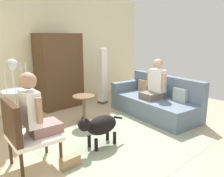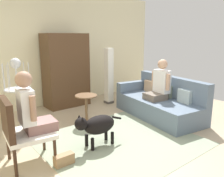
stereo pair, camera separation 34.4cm
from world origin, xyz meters
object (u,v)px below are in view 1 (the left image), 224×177
bird_cage_stand (15,93)px  handbag (70,162)px  armoire_cabinet (59,71)px  armchair (23,131)px  round_end_table (84,107)px  couch (155,102)px  person_on_armchair (35,110)px  column_lamp (102,77)px  person_on_couch (155,83)px  dog (100,125)px

bird_cage_stand → handbag: (0.10, -1.51, -0.73)m
armoire_cabinet → armchair: bearing=-130.9°
round_end_table → couch: bearing=-22.8°
armoire_cabinet → handbag: 3.03m
person_on_armchair → column_lamp: column_lamp is taller
bird_cage_stand → person_on_armchair: bearing=-99.3°
couch → person_on_couch: size_ratio=2.50×
couch → dog: size_ratio=2.45×
couch → armoire_cabinet: armoire_cabinet is taller
couch → column_lamp: 1.59m
armchair → armoire_cabinet: bearing=49.1°
couch → armchair: 3.13m
dog → armchair: bearing=170.6°
person_on_armchair → bird_cage_stand: bird_cage_stand is taller
armchair → bird_cage_stand: bird_cage_stand is taller
person_on_armchair → armchair: bearing=173.9°
person_on_armchair → armoire_cabinet: (1.71, 2.19, 0.11)m
armoire_cabinet → couch: bearing=-58.5°
armchair → person_on_armchair: 0.30m
armchair → armoire_cabinet: (1.88, 2.17, 0.36)m
person_on_couch → handbag: person_on_couch is taller
dog → armoire_cabinet: bearing=73.1°
column_lamp → handbag: size_ratio=5.23×
armoire_cabinet → handbag: size_ratio=6.53×
person_on_couch → person_on_armchair: (-2.89, -0.13, 0.05)m
bird_cage_stand → column_lamp: size_ratio=0.95×
dog → armoire_cabinet: (0.71, 2.36, 0.56)m
person_on_couch → dog: person_on_couch is taller
bird_cage_stand → column_lamp: 2.54m
person_on_couch → handbag: bearing=-169.5°
dog → column_lamp: column_lamp is taller
person_on_couch → dog: 1.96m
bird_cage_stand → armoire_cabinet: size_ratio=0.76×
dog → person_on_couch: bearing=9.0°
armchair → column_lamp: bearing=30.0°
person_on_couch → column_lamp: column_lamp is taller
person_on_armchair → armoire_cabinet: size_ratio=0.47×
column_lamp → couch: bearing=-79.7°
couch → person_on_couch: bearing=-155.8°
armchair → dog: armchair is taller
handbag → person_on_armchair: bearing=129.2°
handbag → armoire_cabinet: bearing=60.8°
couch → person_on_couch: 0.46m
couch → person_on_armchair: person_on_armchair is taller
round_end_table → armoire_cabinet: (0.29, 1.38, 0.56)m
bird_cage_stand → armchair: bearing=-107.5°
armchair → dog: size_ratio=1.09×
armchair → handbag: (0.46, -0.37, -0.48)m
couch → round_end_table: (-1.54, 0.65, 0.06)m
round_end_table → bird_cage_stand: bearing=164.1°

